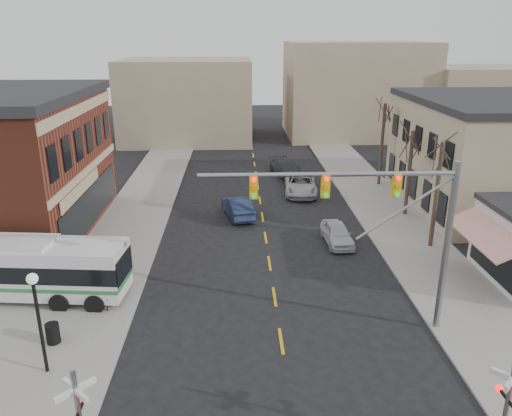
{
  "coord_description": "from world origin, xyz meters",
  "views": [
    {
      "loc": [
        -1.89,
        -16.99,
        13.0
      ],
      "look_at": [
        -0.8,
        10.09,
        3.5
      ],
      "focal_mm": 35.0,
      "sensor_mm": 36.0,
      "label": 1
    }
  ],
  "objects": [
    {
      "name": "car_a",
      "position": [
        4.61,
        12.86,
        0.68
      ],
      "size": [
        1.85,
        4.07,
        1.35
      ],
      "primitive_type": "imported",
      "rotation": [
        0.0,
        0.0,
        0.06
      ],
      "color": "silver",
      "rests_on": "ground"
    },
    {
      "name": "tree_east_c",
      "position": [
        11.0,
        26.0,
        3.72
      ],
      "size": [
        0.28,
        0.28,
        7.2
      ],
      "color": "#382B21",
      "rests_on": "sidewalk_east"
    },
    {
      "name": "sidewalk_west",
      "position": [
        -9.5,
        20.0,
        0.06
      ],
      "size": [
        5.0,
        60.0,
        0.12
      ],
      "primitive_type": "cube",
      "color": "gray",
      "rests_on": "ground"
    },
    {
      "name": "pedestrian_near",
      "position": [
        -8.26,
        4.98,
        1.07
      ],
      "size": [
        0.5,
        0.72,
        1.9
      ],
      "primitive_type": "imported",
      "rotation": [
        0.0,
        0.0,
        1.63
      ],
      "color": "#5E524B",
      "rests_on": "sidewalk_west"
    },
    {
      "name": "pedestrian_far",
      "position": [
        -11.23,
        8.16,
        1.01
      ],
      "size": [
        1.08,
        1.09,
        1.77
      ],
      "primitive_type": "imported",
      "rotation": [
        0.0,
        0.0,
        0.83
      ],
      "color": "#34335A",
      "rests_on": "sidewalk_west"
    },
    {
      "name": "sidewalk_east",
      "position": [
        9.5,
        20.0,
        0.06
      ],
      "size": [
        5.0,
        60.0,
        0.12
      ],
      "primitive_type": "cube",
      "color": "gray",
      "rests_on": "ground"
    },
    {
      "name": "car_b",
      "position": [
        -1.86,
        18.18,
        0.76
      ],
      "size": [
        2.65,
        4.86,
        1.52
      ],
      "primitive_type": "imported",
      "rotation": [
        0.0,
        0.0,
        3.38
      ],
      "color": "#1B2745",
      "rests_on": "ground"
    },
    {
      "name": "traffic_signal_mast",
      "position": [
        4.34,
        2.78,
        5.79
      ],
      "size": [
        10.95,
        0.3,
        8.0
      ],
      "color": "gray",
      "rests_on": "ground"
    },
    {
      "name": "car_c",
      "position": [
        3.58,
        23.72,
        0.79
      ],
      "size": [
        3.04,
        5.84,
        1.57
      ],
      "primitive_type": "imported",
      "rotation": [
        0.0,
        0.0,
        -0.08
      ],
      "color": "#B4B4B4",
      "rests_on": "ground"
    },
    {
      "name": "street_lamp",
      "position": [
        -9.65,
        0.17,
        3.24
      ],
      "size": [
        0.44,
        0.44,
        4.37
      ],
      "color": "black",
      "rests_on": "sidewalk_west"
    },
    {
      "name": "ground",
      "position": [
        0.0,
        0.0,
        0.0
      ],
      "size": [
        160.0,
        160.0,
        0.0
      ],
      "primitive_type": "plane",
      "color": "black",
      "rests_on": "ground"
    },
    {
      "name": "transit_bus",
      "position": [
        -13.5,
        6.46,
        1.73
      ],
      "size": [
        12.04,
        3.71,
        3.05
      ],
      "color": "silver",
      "rests_on": "ground"
    },
    {
      "name": "trash_bin",
      "position": [
        -10.05,
        2.15,
        0.58
      ],
      "size": [
        0.6,
        0.6,
        0.93
      ],
      "primitive_type": "cylinder",
      "color": "black",
      "rests_on": "sidewalk_west"
    },
    {
      "name": "tree_east_b",
      "position": [
        10.8,
        18.0,
        3.27
      ],
      "size": [
        0.28,
        0.28,
        6.3
      ],
      "color": "#382B21",
      "rests_on": "sidewalk_east"
    },
    {
      "name": "tree_east_a",
      "position": [
        10.5,
        12.0,
        3.5
      ],
      "size": [
        0.28,
        0.28,
        6.75
      ],
      "color": "#382B21",
      "rests_on": "sidewalk_east"
    },
    {
      "name": "car_d",
      "position": [
        2.95,
        28.92,
        0.76
      ],
      "size": [
        3.6,
        5.66,
        1.53
      ],
      "primitive_type": "imported",
      "rotation": [
        0.0,
        0.0,
        0.3
      ],
      "color": "#36373A",
      "rests_on": "ground"
    },
    {
      "name": "rr_crossing_east",
      "position": [
        5.82,
        -5.0,
        1.97
      ],
      "size": [
        5.6,
        1.36,
        4.0
      ],
      "color": "gray",
      "rests_on": "ground"
    }
  ]
}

